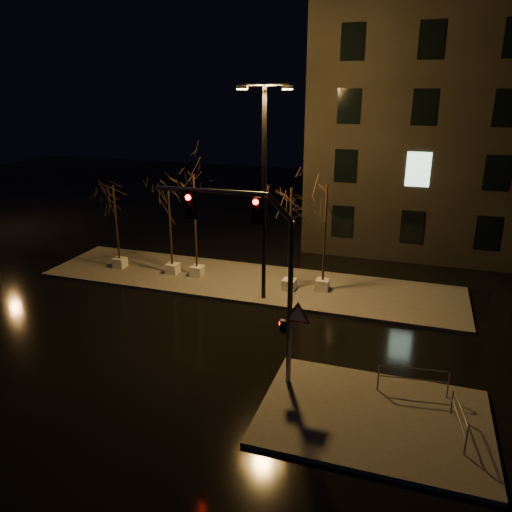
% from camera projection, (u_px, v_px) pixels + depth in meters
% --- Properties ---
extents(ground, '(90.00, 90.00, 0.00)m').
position_uv_depth(ground, '(200.00, 334.00, 20.93)').
color(ground, black).
rests_on(ground, ground).
extents(median, '(22.00, 5.00, 0.15)m').
position_uv_depth(median, '(247.00, 282.00, 26.30)').
color(median, '#4D4B45').
rests_on(median, ground).
extents(sidewalk_corner, '(7.00, 5.00, 0.15)m').
position_uv_depth(sidewalk_corner, '(373.00, 417.00, 15.53)').
color(sidewalk_corner, '#4D4B45').
rests_on(sidewalk_corner, ground).
extents(tree_0, '(1.80, 1.80, 4.78)m').
position_uv_depth(tree_0, '(114.00, 204.00, 27.05)').
color(tree_0, beige).
rests_on(tree_0, median).
extents(tree_1, '(1.80, 1.80, 4.82)m').
position_uv_depth(tree_1, '(169.00, 208.00, 26.12)').
color(tree_1, beige).
rests_on(tree_1, median).
extents(tree_2, '(1.80, 1.80, 5.51)m').
position_uv_depth(tree_2, '(194.00, 200.00, 25.59)').
color(tree_2, beige).
rests_on(tree_2, median).
extents(tree_3, '(1.80, 1.80, 5.32)m').
position_uv_depth(tree_3, '(291.00, 212.00, 23.80)').
color(tree_3, beige).
rests_on(tree_3, median).
extents(tree_4, '(1.80, 1.80, 5.52)m').
position_uv_depth(tree_4, '(326.00, 208.00, 23.74)').
color(tree_4, beige).
rests_on(tree_4, median).
extents(traffic_signal_mast, '(5.40, 0.26, 6.59)m').
position_uv_depth(traffic_signal_mast, '(259.00, 261.00, 16.19)').
color(traffic_signal_mast, slate).
rests_on(traffic_signal_mast, sidewalk_corner).
extents(streetlight_main, '(2.46, 0.63, 9.82)m').
position_uv_depth(streetlight_main, '(264.00, 181.00, 22.34)').
color(streetlight_main, black).
rests_on(streetlight_main, median).
extents(guard_rail_a, '(2.25, 0.31, 0.98)m').
position_uv_depth(guard_rail_a, '(413.00, 377.00, 16.39)').
color(guard_rail_a, slate).
rests_on(guard_rail_a, sidewalk_corner).
extents(guard_rail_b, '(0.33, 1.90, 0.91)m').
position_uv_depth(guard_rail_b, '(459.00, 416.00, 14.53)').
color(guard_rail_b, slate).
rests_on(guard_rail_b, sidewalk_corner).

